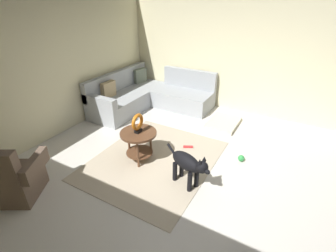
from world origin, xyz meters
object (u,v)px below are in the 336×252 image
(armchair, at_px, (11,179))
(torus_sculpture, at_px, (138,123))
(dog, at_px, (188,164))
(sectional_couch, at_px, (149,96))
(side_table, at_px, (139,139))
(dog_toy_rope, at_px, (188,147))
(dog_bed_mat, at_px, (223,123))
(dog_toy_ball, at_px, (241,158))

(armchair, distance_m, torus_sculpture, 1.90)
(torus_sculpture, height_order, dog, torus_sculpture)
(sectional_couch, height_order, side_table, sectional_couch)
(sectional_couch, relative_size, dog_toy_rope, 12.74)
(side_table, relative_size, dog_bed_mat, 0.75)
(side_table, bearing_deg, sectional_couch, 29.44)
(sectional_couch, distance_m, dog_toy_ball, 2.87)
(sectional_couch, bearing_deg, armchair, -178.25)
(armchair, relative_size, torus_sculpture, 3.05)
(sectional_couch, relative_size, armchair, 2.27)
(dog_toy_rope, bearing_deg, sectional_couch, 53.97)
(dog_toy_ball, bearing_deg, dog, 151.21)
(sectional_couch, height_order, dog_bed_mat, sectional_couch)
(armchair, height_order, dog_toy_rope, armchair)
(dog_bed_mat, bearing_deg, dog_toy_ball, -148.70)
(side_table, relative_size, dog_toy_ball, 5.46)
(torus_sculpture, distance_m, dog_toy_ball, 1.85)
(armchair, xyz_separation_m, side_table, (1.57, -0.99, 0.09))
(side_table, xyz_separation_m, dog, (-0.17, -0.99, -0.04))
(torus_sculpture, xyz_separation_m, dog_toy_ball, (0.81, -1.53, -0.66))
(side_table, bearing_deg, dog, -100.05)
(dog_toy_ball, height_order, dog_toy_rope, dog_toy_ball)
(side_table, xyz_separation_m, dog_toy_ball, (0.81, -1.53, -0.36))
(dog, bearing_deg, dog_toy_rope, -135.70)
(side_table, relative_size, torus_sculpture, 1.84)
(sectional_couch, bearing_deg, torus_sculpture, -150.56)
(sectional_couch, bearing_deg, dog_bed_mat, -90.16)
(torus_sculpture, bearing_deg, dog_toy_rope, -37.96)
(torus_sculpture, bearing_deg, side_table, 90.00)
(sectional_couch, xyz_separation_m, dog_bed_mat, (-0.01, -1.94, -0.24))
(side_table, xyz_separation_m, dog_bed_mat, (1.94, -0.85, -0.37))
(dog, bearing_deg, dog_bed_mat, -156.61)
(sectional_couch, height_order, dog_toy_ball, sectional_couch)
(armchair, xyz_separation_m, dog_toy_rope, (2.30, -1.56, -0.30))
(armchair, xyz_separation_m, dog_toy_ball, (2.39, -2.52, -0.27))
(armchair, distance_m, dog_bed_mat, 3.97)
(dog, relative_size, dog_toy_ball, 7.43)
(dog, relative_size, dog_toy_rope, 4.62)
(torus_sculpture, distance_m, dog_toy_rope, 1.15)
(armchair, bearing_deg, dog_toy_rope, 25.77)
(torus_sculpture, xyz_separation_m, dog_toy_rope, (0.73, -0.57, -0.69))
(sectional_couch, height_order, dog, sectional_couch)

